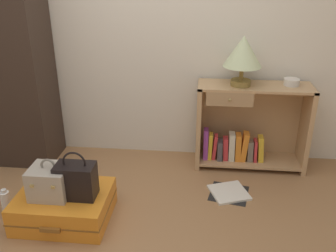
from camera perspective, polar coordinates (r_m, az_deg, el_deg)
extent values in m
plane|color=#9E7047|center=(2.60, -8.07, -18.63)|extent=(9.00, 9.00, 0.00)
cube|color=silver|center=(3.42, -3.37, 16.38)|extent=(6.40, 0.10, 2.60)
cube|color=tan|center=(3.39, 4.75, 0.21)|extent=(0.04, 0.33, 0.78)
cube|color=tan|center=(3.51, 20.29, -0.43)|extent=(0.04, 0.33, 0.78)
cube|color=tan|center=(3.28, 13.24, 5.92)|extent=(0.98, 0.33, 0.02)
cube|color=tan|center=(3.56, 12.17, -5.02)|extent=(0.90, 0.33, 0.02)
cube|color=tan|center=(3.56, 12.40, 0.91)|extent=(0.90, 0.01, 0.76)
cube|color=#A68259|center=(3.14, 9.43, 4.05)|extent=(0.39, 0.02, 0.12)
sphere|color=#9E844C|center=(3.13, 9.44, 3.95)|extent=(0.02, 0.02, 0.02)
cube|color=purple|center=(3.44, 5.81, -2.72)|extent=(0.04, 0.10, 0.29)
cube|color=gold|center=(3.45, 6.49, -3.06)|extent=(0.04, 0.09, 0.25)
cube|color=red|center=(3.46, 7.18, -3.18)|extent=(0.05, 0.08, 0.24)
cube|color=#4C474C|center=(3.47, 7.94, -3.60)|extent=(0.05, 0.12, 0.18)
cube|color=red|center=(3.47, 8.80, -3.40)|extent=(0.05, 0.10, 0.22)
cube|color=beige|center=(3.46, 9.72, -3.08)|extent=(0.06, 0.11, 0.26)
cube|color=orange|center=(3.47, 10.67, -3.18)|extent=(0.05, 0.11, 0.25)
cube|color=orange|center=(3.47, 11.61, -3.08)|extent=(0.07, 0.11, 0.27)
cube|color=#726659|center=(3.49, 12.45, -3.69)|extent=(0.05, 0.10, 0.20)
cube|color=red|center=(3.50, 13.19, -3.63)|extent=(0.03, 0.11, 0.20)
cube|color=gold|center=(3.49, 13.98, -3.38)|extent=(0.06, 0.10, 0.25)
cylinder|color=olive|center=(3.24, 11.06, 6.53)|extent=(0.17, 0.17, 0.05)
cylinder|color=olive|center=(3.21, 11.17, 7.96)|extent=(0.04, 0.04, 0.12)
cone|color=beige|center=(3.17, 11.44, 11.17)|extent=(0.32, 0.32, 0.25)
cylinder|color=silver|center=(3.35, 18.40, 6.41)|extent=(0.13, 0.13, 0.06)
cube|color=orange|center=(2.89, -15.56, -11.68)|extent=(0.66, 0.52, 0.22)
cube|color=brown|center=(2.89, -15.56, -11.68)|extent=(0.66, 0.53, 0.01)
cube|color=brown|center=(2.69, -17.60, -14.95)|extent=(0.14, 0.02, 0.03)
cube|color=#A89E8E|center=(2.77, -17.58, -8.11)|extent=(0.27, 0.24, 0.22)
torus|color=slate|center=(2.71, -17.91, -5.79)|extent=(0.11, 0.02, 0.11)
cube|color=tan|center=(2.69, -20.15, -8.63)|extent=(0.02, 0.01, 0.02)
cube|color=tan|center=(2.63, -17.21, -8.96)|extent=(0.02, 0.01, 0.02)
cube|color=black|center=(2.71, -13.89, -8.14)|extent=(0.27, 0.17, 0.25)
torus|color=black|center=(2.63, -14.20, -5.46)|extent=(0.16, 0.01, 0.16)
cylinder|color=white|center=(3.10, -23.57, -10.66)|extent=(0.07, 0.07, 0.18)
cylinder|color=silver|center=(3.05, -23.88, -9.09)|extent=(0.04, 0.04, 0.02)
cube|color=white|center=(3.14, 9.31, -10.01)|extent=(0.37, 0.36, 0.02)
cube|color=black|center=(3.15, 9.30, -10.13)|extent=(0.35, 0.35, 0.01)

